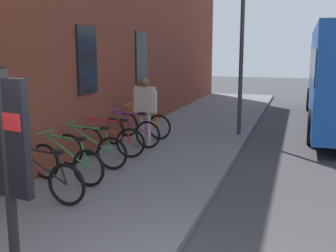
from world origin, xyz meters
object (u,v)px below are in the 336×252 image
(bicycle_end_of_row, at_px, (110,141))
(transit_info_sign, at_px, (7,154))
(street_lamp, at_px, (242,24))
(bicycle_under_window, at_px, (130,132))
(bicycle_far_end, at_px, (66,163))
(bicycle_mid_rack, at_px, (143,125))
(bicycle_by_door, at_px, (41,179))
(bicycle_beside_lamp, at_px, (90,150))
(pedestrian_by_facade, at_px, (145,104))

(bicycle_end_of_row, height_order, transit_info_sign, transit_info_sign)
(bicycle_end_of_row, bearing_deg, street_lamp, -35.38)
(bicycle_under_window, bearing_deg, transit_info_sign, -166.05)
(bicycle_far_end, bearing_deg, bicycle_mid_rack, 0.91)
(bicycle_mid_rack, relative_size, street_lamp, 0.32)
(bicycle_by_door, distance_m, bicycle_far_end, 1.00)
(bicycle_by_door, distance_m, transit_info_sign, 3.23)
(street_lamp, bearing_deg, bicycle_under_window, 134.69)
(bicycle_by_door, relative_size, bicycle_end_of_row, 1.00)
(street_lamp, bearing_deg, bicycle_by_door, 160.27)
(bicycle_beside_lamp, xyz_separation_m, pedestrian_by_facade, (2.39, -0.35, 0.71))
(bicycle_beside_lamp, height_order, transit_info_sign, transit_info_sign)
(bicycle_under_window, xyz_separation_m, street_lamp, (2.48, -2.50, 2.84))
(bicycle_far_end, distance_m, bicycle_beside_lamp, 1.05)
(bicycle_by_door, height_order, bicycle_under_window, same)
(bicycle_far_end, height_order, bicycle_end_of_row, same)
(bicycle_end_of_row, bearing_deg, bicycle_by_door, -176.41)
(bicycle_end_of_row, bearing_deg, bicycle_far_end, -178.19)
(pedestrian_by_facade, xyz_separation_m, street_lamp, (2.18, -2.20, 2.13))
(bicycle_mid_rack, xyz_separation_m, street_lamp, (1.41, -2.56, 2.84))
(transit_info_sign, height_order, street_lamp, street_lamp)
(bicycle_beside_lamp, height_order, bicycle_end_of_row, same)
(bicycle_far_end, xyz_separation_m, bicycle_under_window, (3.14, 0.01, 0.00))
(bicycle_by_door, bearing_deg, transit_info_sign, -149.25)
(bicycle_end_of_row, xyz_separation_m, street_lamp, (3.60, -2.56, 2.84))
(transit_info_sign, relative_size, pedestrian_by_facade, 1.33)
(bicycle_under_window, height_order, bicycle_mid_rack, same)
(bicycle_end_of_row, distance_m, bicycle_under_window, 1.13)
(bicycle_mid_rack, height_order, pedestrian_by_facade, pedestrian_by_facade)
(bicycle_beside_lamp, xyz_separation_m, bicycle_end_of_row, (0.96, 0.01, 0.00))
(bicycle_by_door, relative_size, street_lamp, 0.32)
(bicycle_by_door, distance_m, street_lamp, 7.57)
(transit_info_sign, bearing_deg, bicycle_mid_rack, 12.51)
(transit_info_sign, bearing_deg, bicycle_far_end, 24.89)
(bicycle_far_end, xyz_separation_m, transit_info_sign, (-3.57, -1.66, 1.21))
(bicycle_by_door, bearing_deg, street_lamp, -19.73)
(bicycle_by_door, distance_m, bicycle_end_of_row, 3.01)
(bicycle_far_end, xyz_separation_m, street_lamp, (5.61, -2.49, 2.84))
(pedestrian_by_facade, bearing_deg, bicycle_far_end, 175.07)
(bicycle_end_of_row, height_order, street_lamp, street_lamp)
(bicycle_under_window, relative_size, bicycle_mid_rack, 1.00)
(bicycle_beside_lamp, relative_size, bicycle_mid_rack, 1.00)
(bicycle_by_door, xyz_separation_m, bicycle_far_end, (1.00, 0.13, 0.00))
(transit_info_sign, xyz_separation_m, street_lamp, (9.18, -0.84, 1.63))
(bicycle_end_of_row, xyz_separation_m, bicycle_mid_rack, (2.19, 0.00, 0.00))
(bicycle_beside_lamp, bearing_deg, bicycle_mid_rack, 0.18)
(bicycle_by_door, height_order, transit_info_sign, transit_info_sign)
(bicycle_far_end, distance_m, bicycle_end_of_row, 2.01)
(bicycle_under_window, relative_size, transit_info_sign, 0.74)
(pedestrian_by_facade, bearing_deg, bicycle_end_of_row, 165.84)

